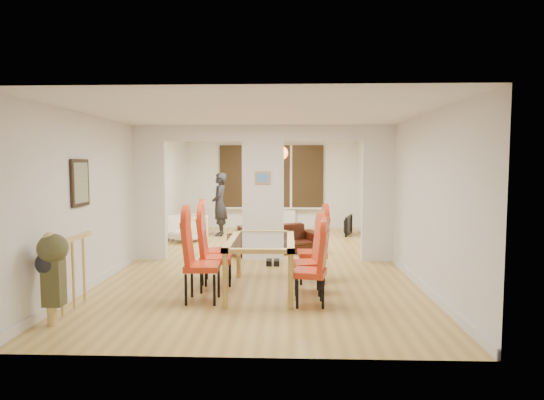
# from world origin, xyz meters

# --- Properties ---
(floor) EXTENTS (5.00, 9.00, 0.01)m
(floor) POSITION_xyz_m (0.00, 0.00, 0.00)
(floor) COLOR tan
(floor) RESTS_ON ground
(room_walls) EXTENTS (5.00, 9.00, 2.60)m
(room_walls) POSITION_xyz_m (0.00, 0.00, 1.30)
(room_walls) COLOR silver
(room_walls) RESTS_ON floor
(divider_wall) EXTENTS (5.00, 0.18, 2.60)m
(divider_wall) POSITION_xyz_m (0.00, 0.00, 1.30)
(divider_wall) COLOR white
(divider_wall) RESTS_ON floor
(bay_window_blinds) EXTENTS (3.00, 0.08, 1.80)m
(bay_window_blinds) POSITION_xyz_m (0.00, 4.44, 1.50)
(bay_window_blinds) COLOR black
(bay_window_blinds) RESTS_ON room_walls
(radiator) EXTENTS (1.40, 0.08, 0.50)m
(radiator) POSITION_xyz_m (0.00, 4.40, 0.30)
(radiator) COLOR white
(radiator) RESTS_ON floor
(pendant_light) EXTENTS (0.36, 0.36, 0.36)m
(pendant_light) POSITION_xyz_m (0.30, 3.30, 2.15)
(pendant_light) COLOR orange
(pendant_light) RESTS_ON room_walls
(stair_newel) EXTENTS (0.40, 1.20, 1.10)m
(stair_newel) POSITION_xyz_m (-2.25, -3.20, 0.55)
(stair_newel) COLOR #D6B662
(stair_newel) RESTS_ON floor
(wall_poster) EXTENTS (0.04, 0.52, 0.67)m
(wall_poster) POSITION_xyz_m (-2.47, -2.40, 1.60)
(wall_poster) COLOR gray
(wall_poster) RESTS_ON room_walls
(pillar_photo) EXTENTS (0.30, 0.03, 0.25)m
(pillar_photo) POSITION_xyz_m (0.00, -0.10, 1.60)
(pillar_photo) COLOR #4C8CD8
(pillar_photo) RESTS_ON divider_wall
(dining_table) EXTENTS (0.95, 1.68, 0.79)m
(dining_table) POSITION_xyz_m (0.10, -2.23, 0.39)
(dining_table) COLOR #BC9645
(dining_table) RESTS_ON floor
(dining_chair_la) EXTENTS (0.48, 0.48, 1.14)m
(dining_chair_la) POSITION_xyz_m (-0.67, -2.72, 0.57)
(dining_chair_la) COLOR red
(dining_chair_la) RESTS_ON floor
(dining_chair_lb) EXTENTS (0.48, 0.48, 1.12)m
(dining_chair_lb) POSITION_xyz_m (-0.58, -2.17, 0.56)
(dining_chair_lb) COLOR red
(dining_chair_lb) RESTS_ON floor
(dining_chair_lc) EXTENTS (0.55, 0.55, 1.15)m
(dining_chair_lc) POSITION_xyz_m (-0.64, -1.73, 0.57)
(dining_chair_lc) COLOR red
(dining_chair_lc) RESTS_ON floor
(dining_chair_ra) EXTENTS (0.49, 0.49, 1.03)m
(dining_chair_ra) POSITION_xyz_m (0.77, -2.83, 0.51)
(dining_chair_ra) COLOR red
(dining_chair_ra) RESTS_ON floor
(dining_chair_rb) EXTENTS (0.50, 0.50, 1.02)m
(dining_chair_rb) POSITION_xyz_m (0.76, -2.28, 0.51)
(dining_chair_rb) COLOR red
(dining_chair_rb) RESTS_ON floor
(dining_chair_rc) EXTENTS (0.46, 0.46, 1.08)m
(dining_chair_rc) POSITION_xyz_m (0.86, -1.66, 0.54)
(dining_chair_rc) COLOR red
(dining_chair_rc) RESTS_ON floor
(sofa) EXTENTS (2.07, 1.42, 0.56)m
(sofa) POSITION_xyz_m (0.22, 0.76, 0.28)
(sofa) COLOR black
(sofa) RESTS_ON floor
(armchair) EXTENTS (0.98, 0.99, 0.65)m
(armchair) POSITION_xyz_m (-1.94, 2.02, 0.32)
(armchair) COLOR white
(armchair) RESTS_ON floor
(person) EXTENTS (0.63, 0.44, 1.64)m
(person) POSITION_xyz_m (-1.29, 2.94, 0.82)
(person) COLOR black
(person) RESTS_ON floor
(television) EXTENTS (0.87, 0.37, 0.50)m
(television) POSITION_xyz_m (2.00, 3.21, 0.25)
(television) COLOR black
(television) RESTS_ON floor
(coffee_table) EXTENTS (1.09, 0.65, 0.24)m
(coffee_table) POSITION_xyz_m (0.14, 2.68, 0.12)
(coffee_table) COLOR #362612
(coffee_table) RESTS_ON floor
(bottle) EXTENTS (0.07, 0.07, 0.27)m
(bottle) POSITION_xyz_m (0.21, 2.60, 0.37)
(bottle) COLOR #143F19
(bottle) RESTS_ON coffee_table
(bowl) EXTENTS (0.21, 0.21, 0.05)m
(bowl) POSITION_xyz_m (0.37, 2.61, 0.26)
(bowl) COLOR #362612
(bowl) RESTS_ON coffee_table
(shoes) EXTENTS (0.24, 0.26, 0.10)m
(shoes) POSITION_xyz_m (0.21, -0.48, 0.05)
(shoes) COLOR black
(shoes) RESTS_ON floor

